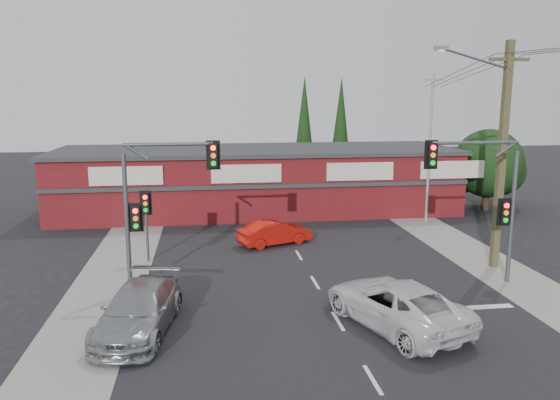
{
  "coord_description": "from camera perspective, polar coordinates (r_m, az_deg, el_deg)",
  "views": [
    {
      "loc": [
        -4.4,
        -19.32,
        7.69
      ],
      "look_at": [
        -1.34,
        3.0,
        3.36
      ],
      "focal_mm": 35.0,
      "sensor_mm": 36.0,
      "label": 1
    }
  ],
  "objects": [
    {
      "name": "shop_building",
      "position": [
        36.88,
        -2.42,
        2.19
      ],
      "size": [
        27.3,
        8.4,
        4.22
      ],
      "color": "#531014",
      "rests_on": "ground"
    },
    {
      "name": "ground",
      "position": [
        21.25,
        4.76,
        -10.38
      ],
      "size": [
        120.0,
        120.0,
        0.0
      ],
      "primitive_type": "plane",
      "color": "black",
      "rests_on": "ground"
    },
    {
      "name": "verge_right",
      "position": [
        28.58,
        19.45,
        -5.36
      ],
      "size": [
        3.0,
        70.0,
        0.02
      ],
      "primitive_type": "cube",
      "color": "gray",
      "rests_on": "ground"
    },
    {
      "name": "verge_left",
      "position": [
        25.83,
        -16.69,
        -6.9
      ],
      "size": [
        3.0,
        70.0,
        0.02
      ],
      "primitive_type": "cube",
      "color": "gray",
      "rests_on": "ground"
    },
    {
      "name": "white_suv",
      "position": [
        19.15,
        11.97,
        -10.51
      ],
      "size": [
        4.4,
        6.22,
        1.57
      ],
      "primitive_type": "imported",
      "rotation": [
        0.0,
        0.0,
        3.49
      ],
      "color": "silver",
      "rests_on": "ground"
    },
    {
      "name": "road_strip",
      "position": [
        25.88,
        2.35,
        -6.41
      ],
      "size": [
        14.0,
        70.0,
        0.01
      ],
      "primitive_type": "cube",
      "color": "black",
      "rests_on": "ground"
    },
    {
      "name": "steel_pole",
      "position": [
        34.19,
        15.37,
        5.47
      ],
      "size": [
        1.2,
        0.16,
        9.0
      ],
      "color": "gray",
      "rests_on": "ground"
    },
    {
      "name": "utility_pole",
      "position": [
        25.8,
        21.97,
        4.98
      ],
      "size": [
        4.38,
        0.59,
        10.0
      ],
      "color": "brown",
      "rests_on": "ground"
    },
    {
      "name": "conifer_near",
      "position": [
        44.09,
        2.55,
        7.98
      ],
      "size": [
        1.8,
        1.8,
        9.25
      ],
      "color": "#2D2116",
      "rests_on": "ground"
    },
    {
      "name": "stop_line",
      "position": [
        20.95,
        15.24,
        -11.03
      ],
      "size": [
        6.5,
        0.35,
        0.01
      ],
      "primitive_type": "cube",
      "color": "silver",
      "rests_on": "ground"
    },
    {
      "name": "conifer_far",
      "position": [
        46.78,
        6.37,
        8.09
      ],
      "size": [
        1.8,
        1.8,
        9.25
      ],
      "color": "#2D2116",
      "rests_on": "ground"
    },
    {
      "name": "traffic_mast_right",
      "position": [
        23.53,
        20.91,
        0.99
      ],
      "size": [
        3.96,
        0.27,
        5.97
      ],
      "color": "#47494C",
      "rests_on": "ground"
    },
    {
      "name": "red_sedan",
      "position": [
        28.56,
        -0.55,
        -3.42
      ],
      "size": [
        4.11,
        2.71,
        1.28
      ],
      "primitive_type": "imported",
      "rotation": [
        0.0,
        0.0,
        1.95
      ],
      "color": "#B9130B",
      "rests_on": "ground"
    },
    {
      "name": "traffic_mast_left",
      "position": [
        21.75,
        -13.04,
        0.63
      ],
      "size": [
        3.77,
        0.27,
        5.97
      ],
      "color": "#47494C",
      "rests_on": "ground"
    },
    {
      "name": "pedestal_signal",
      "position": [
        26.02,
        -13.82,
        -1.17
      ],
      "size": [
        0.55,
        0.27,
        3.38
      ],
      "color": "#47494C",
      "rests_on": "ground"
    },
    {
      "name": "lane_dashes",
      "position": [
        28.69,
        1.3,
        -4.65
      ],
      "size": [
        0.12,
        53.55,
        0.01
      ],
      "color": "silver",
      "rests_on": "ground"
    },
    {
      "name": "tree_cluster",
      "position": [
        39.94,
        20.85,
        3.26
      ],
      "size": [
        5.9,
        5.1,
        5.5
      ],
      "color": "#2D2116",
      "rests_on": "ground"
    },
    {
      "name": "silver_suv",
      "position": [
        18.86,
        -14.53,
        -11.05
      ],
      "size": [
        2.93,
        5.5,
        1.52
      ],
      "primitive_type": "imported",
      "rotation": [
        0.0,
        0.0,
        -0.16
      ],
      "color": "#929597",
      "rests_on": "ground"
    }
  ]
}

